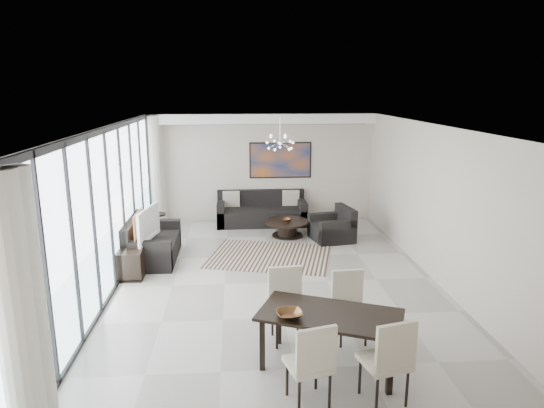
{
  "coord_description": "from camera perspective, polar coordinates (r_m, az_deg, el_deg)",
  "views": [
    {
      "loc": [
        -0.73,
        -8.46,
        3.56
      ],
      "look_at": [
        0.01,
        1.1,
        1.25
      ],
      "focal_mm": 32.0,
      "sensor_mm": 36.0,
      "label": 1
    }
  ],
  "objects": [
    {
      "name": "loveseat",
      "position": [
        10.61,
        -14.14,
        -4.76
      ],
      "size": [
        1.0,
        1.78,
        0.89
      ],
      "color": "black",
      "rests_on": "floor"
    },
    {
      "name": "dining_chair_sw",
      "position": [
        5.7,
        4.74,
        -17.79
      ],
      "size": [
        0.58,
        0.58,
        1.04
      ],
      "color": "#BEB79D",
      "rests_on": "floor"
    },
    {
      "name": "armchair",
      "position": [
        11.69,
        7.21,
        -2.91
      ],
      "size": [
        1.06,
        1.1,
        0.79
      ],
      "color": "black",
      "rests_on": "floor"
    },
    {
      "name": "dining_table",
      "position": [
        6.42,
        6.85,
        -13.34
      ],
      "size": [
        2.01,
        1.53,
        0.75
      ],
      "color": "black",
      "rests_on": "floor"
    },
    {
      "name": "dining_chair_nw",
      "position": [
        7.08,
        1.71,
        -11.07
      ],
      "size": [
        0.53,
        0.53,
        1.06
      ],
      "color": "#BEB79D",
      "rests_on": "floor"
    },
    {
      "name": "bowl_coffee",
      "position": [
        11.8,
        1.7,
        -1.9
      ],
      "size": [
        0.28,
        0.28,
        0.08
      ],
      "primitive_type": "imported",
      "rotation": [
        0.0,
        0.0,
        -0.17
      ],
      "color": "brown",
      "rests_on": "coffee_table"
    },
    {
      "name": "dining_chair_ne",
      "position": [
        7.19,
        9.05,
        -11.14
      ],
      "size": [
        0.48,
        0.48,
        1.0
      ],
      "color": "#BEB79D",
      "rests_on": "floor"
    },
    {
      "name": "chandelier",
      "position": [
        11.08,
        0.94,
        7.27
      ],
      "size": [
        0.66,
        0.66,
        0.71
      ],
      "color": "silver",
      "rests_on": "room_shell"
    },
    {
      "name": "room_shell",
      "position": [
        8.8,
        3.49,
        -0.35
      ],
      "size": [
        6.0,
        9.0,
        2.9
      ],
      "color": "#A8A39B",
      "rests_on": "ground"
    },
    {
      "name": "rug",
      "position": [
        10.56,
        -0.23,
        -6.13
      ],
      "size": [
        2.93,
        2.51,
        0.01
      ],
      "primitive_type": "cube",
      "rotation": [
        0.0,
        0.0,
        -0.25
      ],
      "color": "black",
      "rests_on": "floor"
    },
    {
      "name": "window_wall",
      "position": [
        8.97,
        -18.0,
        -0.62
      ],
      "size": [
        0.37,
        8.95,
        2.9
      ],
      "color": "silver",
      "rests_on": "floor"
    },
    {
      "name": "painting",
      "position": [
        13.13,
        1.0,
        5.17
      ],
      "size": [
        1.68,
        0.04,
        0.98
      ],
      "primitive_type": "cube",
      "color": "#AD5418",
      "rests_on": "room_shell"
    },
    {
      "name": "tv_console",
      "position": [
        10.27,
        -15.66,
        -5.63
      ],
      "size": [
        0.5,
        1.77,
        0.55
      ],
      "primitive_type": "cube",
      "color": "black",
      "rests_on": "floor"
    },
    {
      "name": "dining_chair_se",
      "position": [
        5.85,
        13.69,
        -17.02
      ],
      "size": [
        0.6,
        0.6,
        1.08
      ],
      "color": "#BEB79D",
      "rests_on": "floor"
    },
    {
      "name": "soffit",
      "position": [
        12.81,
        -1.17,
        10.0
      ],
      "size": [
        5.98,
        0.4,
        0.26
      ],
      "primitive_type": "cube",
      "color": "white",
      "rests_on": "room_shell"
    },
    {
      "name": "sofa_main",
      "position": [
        12.97,
        -1.24,
        -1.07
      ],
      "size": [
        2.36,
        0.96,
        0.86
      ],
      "color": "black",
      "rests_on": "floor"
    },
    {
      "name": "coffee_table",
      "position": [
        11.91,
        1.82,
        -2.78
      ],
      "size": [
        1.09,
        1.09,
        0.38
      ],
      "color": "black",
      "rests_on": "floor"
    },
    {
      "name": "television",
      "position": [
        10.09,
        -14.95,
        -2.28
      ],
      "size": [
        0.35,
        1.17,
        0.67
      ],
      "primitive_type": "imported",
      "rotation": [
        0.0,
        0.0,
        1.4
      ],
      "color": "gray",
      "rests_on": "tv_console"
    },
    {
      "name": "side_table",
      "position": [
        12.27,
        -13.28,
        -1.92
      ],
      "size": [
        0.4,
        0.4,
        0.55
      ],
      "color": "black",
      "rests_on": "floor"
    },
    {
      "name": "bowl_dining",
      "position": [
        6.23,
        2.06,
        -12.84
      ],
      "size": [
        0.37,
        0.37,
        0.08
      ],
      "primitive_type": "imported",
      "rotation": [
        0.0,
        0.0,
        0.14
      ],
      "color": "brown",
      "rests_on": "dining_table"
    }
  ]
}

